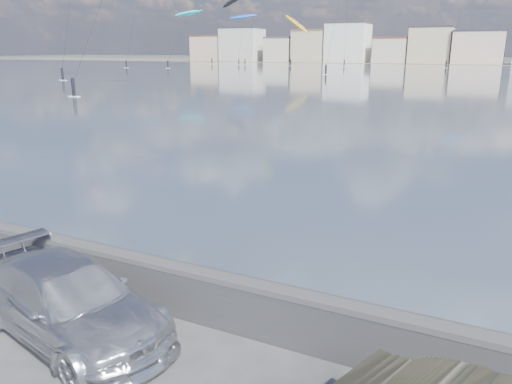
# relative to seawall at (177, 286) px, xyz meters

# --- Properties ---
(bay_water) EXTENTS (500.00, 177.00, 0.00)m
(bay_water) POSITION_rel_seawall_xyz_m (0.00, 88.80, -0.58)
(bay_water) COLOR #2D3D4F
(bay_water) RESTS_ON ground
(far_shore_strip) EXTENTS (500.00, 60.00, 0.00)m
(far_shore_strip) POSITION_rel_seawall_xyz_m (0.00, 197.30, -0.57)
(far_shore_strip) COLOR #4C473D
(far_shore_strip) RESTS_ON ground
(seawall) EXTENTS (400.00, 0.36, 1.08)m
(seawall) POSITION_rel_seawall_xyz_m (0.00, 0.00, 0.00)
(seawall) COLOR #28282B
(seawall) RESTS_ON ground
(far_buildings) EXTENTS (240.79, 13.26, 14.60)m
(far_buildings) POSITION_rel_seawall_xyz_m (1.31, 183.30, 5.44)
(far_buildings) COLOR #CCB293
(far_buildings) RESTS_ON ground
(car_silver) EXTENTS (4.78, 2.84, 1.30)m
(car_silver) POSITION_rel_seawall_xyz_m (-1.27, -1.42, 0.07)
(car_silver) COLOR silver
(car_silver) RESTS_ON ground
(kitesurfer_2) EXTENTS (9.80, 12.00, 15.78)m
(kitesurfer_2) POSITION_rel_seawall_xyz_m (-57.28, 146.48, 11.77)
(kitesurfer_2) COLOR #BF8C19
(kitesurfer_2) RESTS_ON ground
(kitesurfer_11) EXTENTS (10.02, 8.80, 16.40)m
(kitesurfer_11) POSITION_rel_seawall_xyz_m (-75.90, 145.06, 14.34)
(kitesurfer_11) COLOR blue
(kitesurfer_11) RESTS_ON ground
(kitesurfer_14) EXTENTS (5.51, 19.18, 16.37)m
(kitesurfer_14) POSITION_rel_seawall_xyz_m (-78.29, 117.39, 13.91)
(kitesurfer_14) COLOR #19BFBF
(kitesurfer_14) RESTS_ON ground
(kitesurfer_16) EXTENTS (8.26, 13.47, 24.35)m
(kitesurfer_16) POSITION_rel_seawall_xyz_m (-82.53, 151.47, 20.21)
(kitesurfer_16) COLOR black
(kitesurfer_16) RESTS_ON ground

